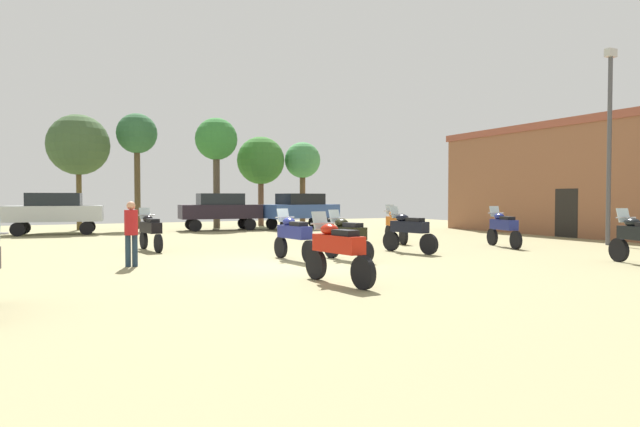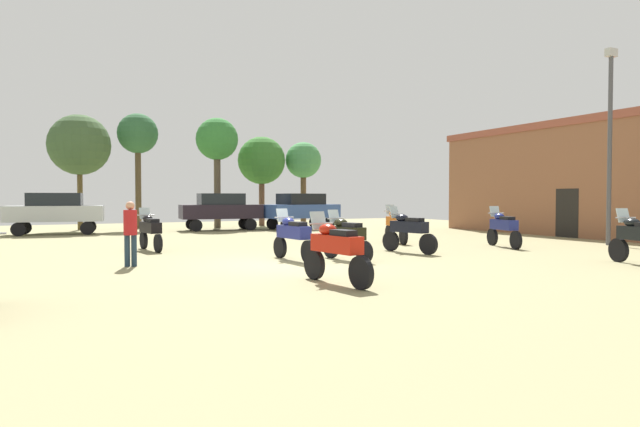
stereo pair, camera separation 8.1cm
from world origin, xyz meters
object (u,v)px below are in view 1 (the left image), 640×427
at_px(car_4, 300,208).
at_px(motorcycle_12, 294,235).
at_px(motorcycle_7, 640,237).
at_px(motorcycle_1, 337,249).
at_px(tree_3, 303,161).
at_px(lamp_post, 609,137).
at_px(motorcycle_2, 409,230).
at_px(car_3, 220,209).
at_px(motorcycle_11, 347,236).
at_px(tree_2, 78,145).
at_px(motorcycle_6, 503,227).
at_px(car_1, 54,210).
at_px(tree_1, 216,141).
at_px(tree_8, 137,136).
at_px(tree_4, 261,161).
at_px(brick_building, 608,179).
at_px(person_1, 131,229).
at_px(motorcycle_3, 396,224).
at_px(motorcycle_5, 150,230).

bearing_deg(car_4, motorcycle_12, 144.34).
bearing_deg(motorcycle_7, motorcycle_1, -170.38).
bearing_deg(tree_3, lamp_post, -77.51).
height_order(motorcycle_2, car_3, car_3).
bearing_deg(car_3, motorcycle_11, -178.51).
bearing_deg(motorcycle_12, tree_2, 98.51).
bearing_deg(lamp_post, motorcycle_1, -165.02).
bearing_deg(motorcycle_6, lamp_post, 0.58).
relative_size(car_1, tree_1, 0.70).
bearing_deg(tree_8, motorcycle_1, -88.00).
xyz_separation_m(car_4, tree_4, (-0.73, 4.43, 2.90)).
distance_m(motorcycle_6, motorcycle_12, 8.42).
xyz_separation_m(tree_8, lamp_post, (14.25, -19.22, -1.26)).
bearing_deg(tree_2, tree_8, 3.06).
bearing_deg(car_1, motorcycle_2, -137.90).
bearing_deg(motorcycle_12, motorcycle_1, -107.67).
bearing_deg(tree_8, brick_building, -39.16).
relative_size(person_1, tree_1, 0.26).
bearing_deg(person_1, motorcycle_11, 1.36).
relative_size(motorcycle_11, tree_3, 0.39).
bearing_deg(tree_4, car_4, -80.60).
height_order(motorcycle_11, motorcycle_12, motorcycle_12).
bearing_deg(tree_4, motorcycle_11, -102.97).
distance_m(car_1, tree_4, 12.57).
distance_m(tree_3, tree_8, 10.23).
distance_m(motorcycle_3, motorcycle_11, 6.33).
xyz_separation_m(motorcycle_5, tree_1, (5.77, 12.46, 4.37)).
relative_size(motorcycle_1, motorcycle_12, 1.00).
bearing_deg(motorcycle_11, motorcycle_12, 144.63).
relative_size(brick_building, car_1, 3.60).
height_order(motorcycle_6, motorcycle_11, motorcycle_6).
xyz_separation_m(motorcycle_3, motorcycle_11, (-4.61, -4.34, -0.04)).
bearing_deg(car_4, car_1, 74.70).
distance_m(tree_8, lamp_post, 23.96).
height_order(car_4, tree_4, tree_4).
relative_size(motorcycle_6, person_1, 1.31).
relative_size(motorcycle_6, motorcycle_11, 1.07).
bearing_deg(brick_building, car_4, 135.18).
bearing_deg(motorcycle_3, tree_2, 140.25).
bearing_deg(motorcycle_5, lamp_post, -27.08).
relative_size(tree_1, tree_4, 1.15).
bearing_deg(lamp_post, car_1, 140.04).
distance_m(tree_1, tree_8, 4.47).
bearing_deg(car_4, motorcycle_5, 122.69).
bearing_deg(brick_building, motorcycle_1, -158.59).
distance_m(car_3, car_4, 4.46).
distance_m(motorcycle_2, tree_1, 17.51).
bearing_deg(car_1, motorcycle_7, -138.35).
distance_m(motorcycle_2, motorcycle_12, 4.23).
height_order(car_1, car_3, same).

